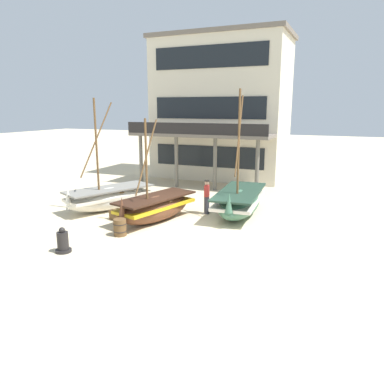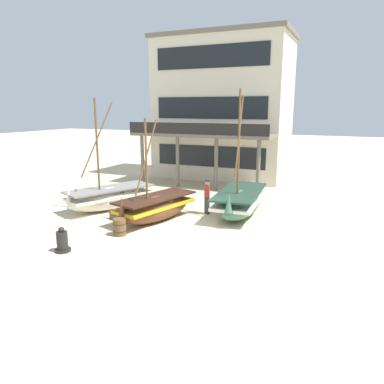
# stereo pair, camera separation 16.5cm
# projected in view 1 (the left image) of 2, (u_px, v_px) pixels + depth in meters

# --- Properties ---
(ground_plane) EXTENTS (120.00, 120.00, 0.00)m
(ground_plane) POSITION_uv_depth(u_px,v_px,m) (183.00, 228.00, 16.02)
(ground_plane) COLOR beige
(fishing_boat_near_left) EXTENTS (2.22, 4.87, 5.93)m
(fishing_boat_near_left) POSITION_uv_depth(u_px,v_px,m) (239.00, 202.00, 17.86)
(fishing_boat_near_left) COLOR #427056
(fishing_boat_near_left) RESTS_ON ground
(fishing_boat_centre_large) EXTENTS (3.35, 4.79, 5.57)m
(fishing_boat_centre_large) POSITION_uv_depth(u_px,v_px,m) (109.00, 197.00, 18.87)
(fishing_boat_centre_large) COLOR silver
(fishing_boat_centre_large) RESTS_ON ground
(fishing_boat_far_right) EXTENTS (2.51, 4.39, 4.67)m
(fishing_boat_far_right) POSITION_uv_depth(u_px,v_px,m) (155.00, 207.00, 16.91)
(fishing_boat_far_right) COLOR brown
(fishing_boat_far_right) RESTS_ON ground
(fisherman_by_hull) EXTENTS (0.30, 0.40, 1.68)m
(fisherman_by_hull) POSITION_uv_depth(u_px,v_px,m) (207.00, 197.00, 18.04)
(fisherman_by_hull) COLOR #33333D
(fisherman_by_hull) RESTS_ON ground
(capstan_winch) EXTENTS (0.57, 0.57, 0.93)m
(capstan_winch) POSITION_uv_depth(u_px,v_px,m) (63.00, 242.00, 13.29)
(capstan_winch) COLOR black
(capstan_winch) RESTS_ON ground
(wooden_barrel) EXTENTS (0.56, 0.56, 0.70)m
(wooden_barrel) POSITION_uv_depth(u_px,v_px,m) (120.00, 227.00, 15.03)
(wooden_barrel) COLOR brown
(wooden_barrel) RESTS_ON ground
(cargo_crate) EXTENTS (0.69, 0.69, 0.45)m
(cargo_crate) POSITION_uv_depth(u_px,v_px,m) (117.00, 215.00, 17.27)
(cargo_crate) COLOR brown
(cargo_crate) RESTS_ON ground
(harbor_building_main) EXTENTS (9.76, 8.09, 10.16)m
(harbor_building_main) POSITION_uv_depth(u_px,v_px,m) (221.00, 108.00, 27.24)
(harbor_building_main) COLOR beige
(harbor_building_main) RESTS_ON ground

